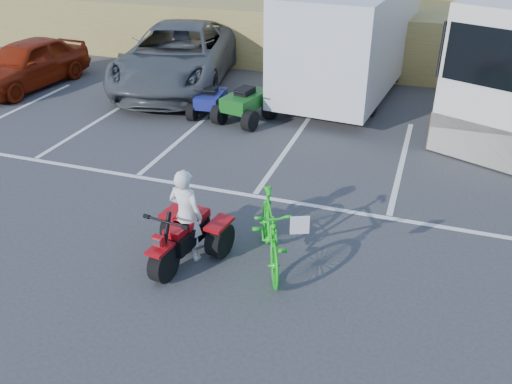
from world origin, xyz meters
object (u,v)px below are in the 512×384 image
(green_dirt_bike, at_px, (270,231))
(quad_atv_green, at_px, (245,121))
(grey_pickup, at_px, (178,56))
(quad_atv_blue, at_px, (212,116))
(rider, at_px, (186,215))
(red_car, at_px, (27,63))
(cargo_trailer, at_px, (351,37))
(red_trike_atv, at_px, (184,261))

(green_dirt_bike, distance_m, quad_atv_green, 6.55)
(grey_pickup, distance_m, quad_atv_green, 4.06)
(quad_atv_green, bearing_deg, grey_pickup, 154.55)
(quad_atv_blue, relative_size, quad_atv_green, 0.86)
(rider, distance_m, quad_atv_green, 6.43)
(red_car, bearing_deg, green_dirt_bike, -28.20)
(cargo_trailer, bearing_deg, green_dirt_bike, -81.87)
(grey_pickup, bearing_deg, cargo_trailer, -2.09)
(red_trike_atv, distance_m, green_dirt_bike, 1.56)
(green_dirt_bike, bearing_deg, quad_atv_green, 89.51)
(green_dirt_bike, bearing_deg, grey_pickup, 100.33)
(rider, bearing_deg, red_trike_atv, 90.00)
(green_dirt_bike, relative_size, quad_atv_green, 1.29)
(grey_pickup, relative_size, quad_atv_green, 4.25)
(grey_pickup, xyz_separation_m, cargo_trailer, (5.29, 0.91, 0.78))
(quad_atv_blue, bearing_deg, red_trike_atv, -76.84)
(red_trike_atv, relative_size, quad_atv_green, 0.99)
(rider, distance_m, green_dirt_bike, 1.39)
(green_dirt_bike, relative_size, grey_pickup, 0.30)
(quad_atv_blue, xyz_separation_m, quad_atv_green, (1.02, -0.08, 0.00))
(red_trike_atv, relative_size, green_dirt_bike, 0.77)
(rider, distance_m, grey_pickup, 9.71)
(red_car, bearing_deg, cargo_trailer, 20.30)
(red_trike_atv, height_order, grey_pickup, grey_pickup)
(grey_pickup, xyz_separation_m, quad_atv_green, (3.12, -2.42, -0.94))
(rider, bearing_deg, quad_atv_green, -70.98)
(red_car, xyz_separation_m, cargo_trailer, (9.73, 2.62, 0.97))
(cargo_trailer, distance_m, quad_atv_green, 4.33)
(grey_pickup, bearing_deg, red_car, -170.78)
(red_car, height_order, cargo_trailer, cargo_trailer)
(green_dirt_bike, distance_m, red_car, 12.16)
(red_trike_atv, height_order, rider, rider)
(cargo_trailer, bearing_deg, rider, -89.99)
(red_trike_atv, bearing_deg, green_dirt_bike, 24.78)
(rider, xyz_separation_m, quad_atv_blue, (-2.26, 6.34, -0.81))
(green_dirt_bike, height_order, cargo_trailer, cargo_trailer)
(rider, height_order, quad_atv_blue, rider)
(red_car, relative_size, quad_atv_blue, 3.21)
(red_car, height_order, quad_atv_green, red_car)
(quad_atv_green, bearing_deg, quad_atv_blue, -172.21)
(cargo_trailer, relative_size, quad_atv_blue, 5.15)
(rider, height_order, cargo_trailer, cargo_trailer)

